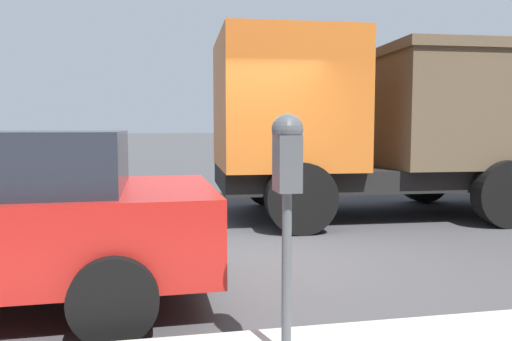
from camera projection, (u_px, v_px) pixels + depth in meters
name	position (u px, v px, depth m)	size (l,w,h in m)	color
ground_plane	(254.00, 262.00, 5.74)	(220.00, 220.00, 0.00)	#424244
parking_meter	(287.00, 173.00, 3.00)	(0.21, 0.19, 1.50)	#4C5156
dump_truck	(426.00, 119.00, 8.74)	(3.21, 7.35, 3.02)	black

